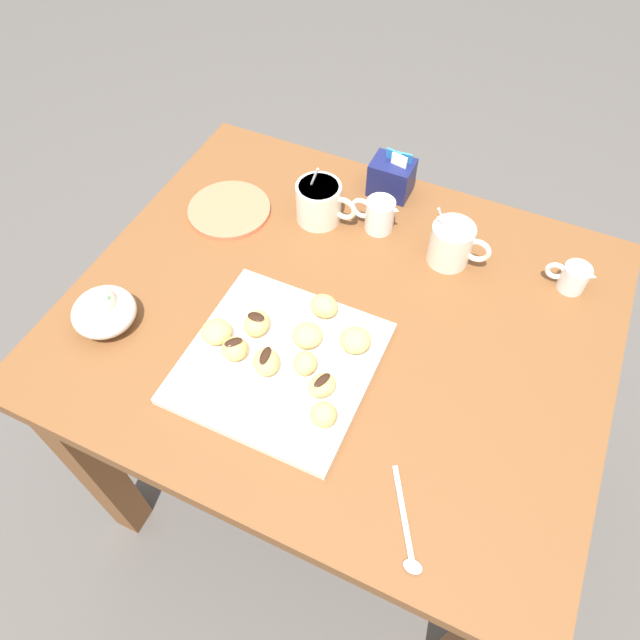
% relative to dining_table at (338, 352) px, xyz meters
% --- Properties ---
extents(ground_plane, '(8.00, 8.00, 0.00)m').
position_rel_dining_table_xyz_m(ground_plane, '(0.00, 0.00, -0.62)').
color(ground_plane, '#514C47').
extents(dining_table, '(1.00, 0.84, 0.75)m').
position_rel_dining_table_xyz_m(dining_table, '(0.00, 0.00, 0.00)').
color(dining_table, brown).
rests_on(dining_table, ground_plane).
extents(pastry_plate_square, '(0.32, 0.32, 0.02)m').
position_rel_dining_table_xyz_m(pastry_plate_square, '(-0.05, -0.15, 0.14)').
color(pastry_plate_square, silver).
rests_on(pastry_plate_square, dining_table).
extents(coffee_mug_cream_left, '(0.13, 0.09, 0.13)m').
position_rel_dining_table_xyz_m(coffee_mug_cream_left, '(-0.14, 0.22, 0.18)').
color(coffee_mug_cream_left, silver).
rests_on(coffee_mug_cream_left, dining_table).
extents(coffee_mug_cream_right, '(0.12, 0.08, 0.13)m').
position_rel_dining_table_xyz_m(coffee_mug_cream_right, '(0.15, 0.22, 0.18)').
color(coffee_mug_cream_right, silver).
rests_on(coffee_mug_cream_right, dining_table).
extents(cream_pitcher_white, '(0.10, 0.06, 0.07)m').
position_rel_dining_table_xyz_m(cream_pitcher_white, '(-0.02, 0.24, 0.18)').
color(cream_pitcher_white, silver).
rests_on(cream_pitcher_white, dining_table).
extents(sugar_caddy, '(0.09, 0.07, 0.11)m').
position_rel_dining_table_xyz_m(sugar_caddy, '(-0.03, 0.36, 0.18)').
color(sugar_caddy, '#191E51').
rests_on(sugar_caddy, dining_table).
extents(ice_cream_bowl, '(0.12, 0.12, 0.09)m').
position_rel_dining_table_xyz_m(ice_cream_bowl, '(-0.38, -0.20, 0.17)').
color(ice_cream_bowl, silver).
rests_on(ice_cream_bowl, dining_table).
extents(chocolate_sauce_pitcher, '(0.09, 0.05, 0.06)m').
position_rel_dining_table_xyz_m(chocolate_sauce_pitcher, '(0.38, 0.24, 0.17)').
color(chocolate_sauce_pitcher, silver).
rests_on(chocolate_sauce_pitcher, dining_table).
extents(saucer_coral_left, '(0.18, 0.18, 0.01)m').
position_rel_dining_table_xyz_m(saucer_coral_left, '(-0.33, 0.15, 0.14)').
color(saucer_coral_left, '#E5704C').
rests_on(saucer_coral_left, dining_table).
extents(loose_spoon_near_saucer, '(0.09, 0.14, 0.01)m').
position_rel_dining_table_xyz_m(loose_spoon_near_saucer, '(0.25, -0.33, 0.14)').
color(loose_spoon_near_saucer, silver).
rests_on(loose_spoon_near_saucer, dining_table).
extents(beignet_0, '(0.05, 0.05, 0.03)m').
position_rel_dining_table_xyz_m(beignet_0, '(0.00, -0.15, 0.17)').
color(beignet_0, '#E5B260').
rests_on(beignet_0, pastry_plate_square).
extents(beignet_1, '(0.07, 0.07, 0.03)m').
position_rel_dining_table_xyz_m(beignet_1, '(-0.17, -0.15, 0.17)').
color(beignet_1, '#E5B260').
rests_on(beignet_1, pastry_plate_square).
extents(beignet_2, '(0.06, 0.06, 0.04)m').
position_rel_dining_table_xyz_m(beignet_2, '(-0.12, -0.17, 0.17)').
color(beignet_2, '#E5B260').
rests_on(beignet_2, pastry_plate_square).
extents(chocolate_drizzle_2, '(0.03, 0.03, 0.00)m').
position_rel_dining_table_xyz_m(chocolate_drizzle_2, '(-0.12, -0.17, 0.19)').
color(chocolate_drizzle_2, black).
rests_on(chocolate_drizzle_2, beignet_2).
extents(beignet_3, '(0.07, 0.07, 0.03)m').
position_rel_dining_table_xyz_m(beignet_3, '(-0.02, -0.09, 0.17)').
color(beignet_3, '#E5B260').
rests_on(beignet_3, pastry_plate_square).
extents(beignet_4, '(0.06, 0.06, 0.04)m').
position_rel_dining_table_xyz_m(beignet_4, '(0.06, -0.07, 0.17)').
color(beignet_4, '#E5B260').
rests_on(beignet_4, pastry_plate_square).
extents(beignet_5, '(0.06, 0.06, 0.03)m').
position_rel_dining_table_xyz_m(beignet_5, '(0.04, -0.17, 0.17)').
color(beignet_5, '#E5B260').
rests_on(beignet_5, pastry_plate_square).
extents(chocolate_drizzle_5, '(0.03, 0.04, 0.00)m').
position_rel_dining_table_xyz_m(chocolate_drizzle_5, '(0.04, -0.17, 0.19)').
color(chocolate_drizzle_5, black).
rests_on(chocolate_drizzle_5, beignet_5).
extents(beignet_6, '(0.05, 0.06, 0.04)m').
position_rel_dining_table_xyz_m(beignet_6, '(-0.11, -0.11, 0.17)').
color(beignet_6, '#E5B260').
rests_on(beignet_6, pastry_plate_square).
extents(chocolate_drizzle_6, '(0.03, 0.02, 0.00)m').
position_rel_dining_table_xyz_m(chocolate_drizzle_6, '(-0.11, -0.11, 0.19)').
color(chocolate_drizzle_6, black).
rests_on(chocolate_drizzle_6, beignet_6).
extents(beignet_7, '(0.06, 0.05, 0.04)m').
position_rel_dining_table_xyz_m(beignet_7, '(-0.02, -0.02, 0.17)').
color(beignet_7, '#E5B260').
rests_on(beignet_7, pastry_plate_square).
extents(beignet_8, '(0.06, 0.06, 0.04)m').
position_rel_dining_table_xyz_m(beignet_8, '(0.07, -0.22, 0.17)').
color(beignet_8, '#E5B260').
rests_on(beignet_8, pastry_plate_square).
extents(beignet_9, '(0.06, 0.07, 0.04)m').
position_rel_dining_table_xyz_m(beignet_9, '(-0.06, -0.17, 0.17)').
color(beignet_9, '#E5B260').
rests_on(beignet_9, pastry_plate_square).
extents(chocolate_drizzle_9, '(0.02, 0.04, 0.00)m').
position_rel_dining_table_xyz_m(chocolate_drizzle_9, '(-0.06, -0.17, 0.19)').
color(chocolate_drizzle_9, black).
rests_on(chocolate_drizzle_9, beignet_9).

